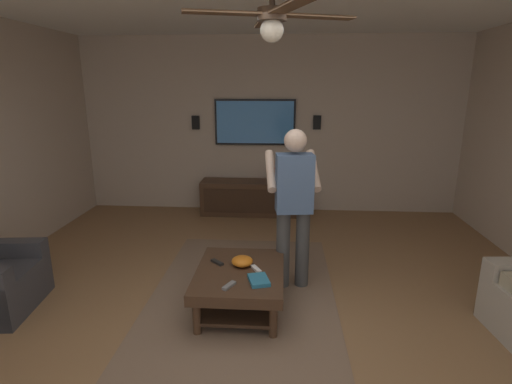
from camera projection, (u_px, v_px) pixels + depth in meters
ground_plane at (254, 339)px, 3.28m from camera, size 8.63×8.63×0.00m
wall_back_tv at (270, 126)px, 6.43m from camera, size 0.10×6.28×2.80m
area_rug at (242, 297)px, 3.92m from camera, size 2.93×1.82×0.01m
coffee_table at (240, 280)px, 3.65m from camera, size 1.00×0.80×0.40m
media_console at (254, 198)px, 6.41m from camera, size 0.45×1.70×0.55m
tv at (255, 122)px, 6.34m from camera, size 0.05×1.29×0.73m
person_standing at (294, 200)px, 3.93m from camera, size 0.58×0.58×1.64m
bowl at (242, 261)px, 3.70m from camera, size 0.20×0.20×0.09m
remote_white at (256, 269)px, 3.62m from camera, size 0.15×0.11×0.02m
remote_black at (217, 262)px, 3.76m from camera, size 0.14×0.14×0.02m
remote_grey at (229, 286)px, 3.32m from camera, size 0.15×0.11×0.02m
book at (259, 280)px, 3.40m from camera, size 0.26×0.22×0.04m
vase_round at (276, 174)px, 6.32m from camera, size 0.22×0.22×0.22m
wall_speaker_left at (317, 122)px, 6.28m from camera, size 0.06×0.12×0.22m
wall_speaker_right at (196, 122)px, 6.42m from camera, size 0.06×0.12×0.22m
ceiling_fan at (273, 19)px, 2.66m from camera, size 1.18×1.18×0.46m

